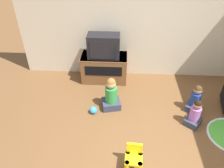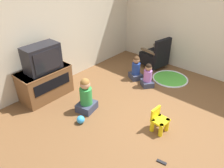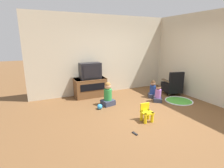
{
  "view_description": "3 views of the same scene",
  "coord_description": "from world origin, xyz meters",
  "px_view_note": "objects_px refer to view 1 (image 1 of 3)",
  "views": [
    {
      "loc": [
        -0.57,
        -2.27,
        3.05
      ],
      "look_at": [
        -0.75,
        0.82,
        0.82
      ],
      "focal_mm": 35.0,
      "sensor_mm": 36.0,
      "label": 1
    },
    {
      "loc": [
        -3.08,
        -1.52,
        2.7
      ],
      "look_at": [
        -0.73,
        0.53,
        0.82
      ],
      "focal_mm": 35.0,
      "sensor_mm": 36.0,
      "label": 2
    },
    {
      "loc": [
        -2.77,
        -3.45,
        1.95
      ],
      "look_at": [
        -0.82,
        0.77,
        0.75
      ],
      "focal_mm": 28.0,
      "sensor_mm": 36.0,
      "label": 3
    }
  ],
  "objects_px": {
    "child_watching_left": "(195,100)",
    "child_watching_center": "(111,95)",
    "yellow_kid_chair": "(134,159)",
    "child_watching_right": "(195,114)",
    "toy_ball": "(93,110)",
    "tv_cabinet": "(104,67)",
    "television": "(104,46)"
  },
  "relations": [
    {
      "from": "yellow_kid_chair",
      "to": "toy_ball",
      "type": "bearing_deg",
      "value": 127.03
    },
    {
      "from": "yellow_kid_chair",
      "to": "toy_ball",
      "type": "xyz_separation_m",
      "value": [
        -0.77,
        1.17,
        -0.11
      ]
    },
    {
      "from": "child_watching_center",
      "to": "yellow_kid_chair",
      "type": "bearing_deg",
      "value": -85.54
    },
    {
      "from": "tv_cabinet",
      "to": "toy_ball",
      "type": "relative_size",
      "value": 7.19
    },
    {
      "from": "yellow_kid_chair",
      "to": "child_watching_right",
      "type": "xyz_separation_m",
      "value": [
        1.15,
        0.98,
        0.06
      ]
    },
    {
      "from": "yellow_kid_chair",
      "to": "child_watching_center",
      "type": "xyz_separation_m",
      "value": [
        -0.43,
        1.38,
        0.12
      ]
    },
    {
      "from": "television",
      "to": "yellow_kid_chair",
      "type": "bearing_deg",
      "value": -74.58
    },
    {
      "from": "child_watching_left",
      "to": "yellow_kid_chair",
      "type": "bearing_deg",
      "value": 164.91
    },
    {
      "from": "child_watching_center",
      "to": "toy_ball",
      "type": "distance_m",
      "value": 0.46
    },
    {
      "from": "child_watching_center",
      "to": "toy_ball",
      "type": "relative_size",
      "value": 4.77
    },
    {
      "from": "television",
      "to": "toy_ball",
      "type": "xyz_separation_m",
      "value": [
        -0.12,
        -1.18,
        -0.84
      ]
    },
    {
      "from": "yellow_kid_chair",
      "to": "child_watching_center",
      "type": "relative_size",
      "value": 0.6
    },
    {
      "from": "child_watching_right",
      "to": "toy_ball",
      "type": "bearing_deg",
      "value": 121.71
    },
    {
      "from": "tv_cabinet",
      "to": "yellow_kid_chair",
      "type": "relative_size",
      "value": 2.5
    },
    {
      "from": "television",
      "to": "child_watching_center",
      "type": "relative_size",
      "value": 0.99
    },
    {
      "from": "tv_cabinet",
      "to": "child_watching_center",
      "type": "xyz_separation_m",
      "value": [
        0.22,
        -1.02,
        -0.03
      ]
    },
    {
      "from": "television",
      "to": "toy_ball",
      "type": "relative_size",
      "value": 4.73
    },
    {
      "from": "yellow_kid_chair",
      "to": "child_watching_right",
      "type": "relative_size",
      "value": 0.75
    },
    {
      "from": "child_watching_left",
      "to": "tv_cabinet",
      "type": "bearing_deg",
      "value": 89.0
    },
    {
      "from": "television",
      "to": "tv_cabinet",
      "type": "bearing_deg",
      "value": 90.0
    },
    {
      "from": "toy_ball",
      "to": "child_watching_right",
      "type": "bearing_deg",
      "value": -5.71
    },
    {
      "from": "yellow_kid_chair",
      "to": "tv_cabinet",
      "type": "bearing_deg",
      "value": 108.86
    },
    {
      "from": "tv_cabinet",
      "to": "child_watching_left",
      "type": "xyz_separation_m",
      "value": [
        1.9,
        -1.01,
        -0.07
      ]
    },
    {
      "from": "television",
      "to": "child_watching_left",
      "type": "relative_size",
      "value": 1.18
    },
    {
      "from": "child_watching_left",
      "to": "child_watching_right",
      "type": "height_order",
      "value": "child_watching_left"
    },
    {
      "from": "tv_cabinet",
      "to": "television",
      "type": "distance_m",
      "value": 0.58
    },
    {
      "from": "child_watching_left",
      "to": "child_watching_right",
      "type": "relative_size",
      "value": 1.05
    },
    {
      "from": "child_watching_left",
      "to": "child_watching_center",
      "type": "distance_m",
      "value": 1.68
    },
    {
      "from": "child_watching_right",
      "to": "tv_cabinet",
      "type": "bearing_deg",
      "value": 89.16
    },
    {
      "from": "tv_cabinet",
      "to": "child_watching_left",
      "type": "bearing_deg",
      "value": -27.86
    },
    {
      "from": "television",
      "to": "child_watching_center",
      "type": "height_order",
      "value": "television"
    },
    {
      "from": "child_watching_left",
      "to": "child_watching_center",
      "type": "relative_size",
      "value": 0.84
    }
  ]
}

